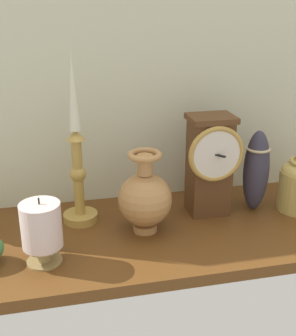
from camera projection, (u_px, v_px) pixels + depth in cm
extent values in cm
cube|color=brown|center=(151.00, 235.00, 94.46)|extent=(100.00, 36.00, 2.40)
cube|color=beige|center=(133.00, 61.00, 99.05)|extent=(120.00, 2.00, 65.00)
cube|color=#55341A|center=(209.00, 168.00, 98.36)|extent=(8.68, 7.09, 21.19)
cube|color=#55341A|center=(211.00, 118.00, 94.30)|extent=(9.72, 7.94, 1.20)
torus|color=#BF9142|center=(216.00, 154.00, 93.14)|extent=(12.22, 1.11, 12.22)
cylinder|color=silver|center=(217.00, 154.00, 93.05)|extent=(10.22, 0.40, 10.22)
cube|color=black|center=(217.00, 155.00, 92.78)|extent=(2.82, 3.46, 0.30)
cylinder|color=#BA9443|center=(81.00, 217.00, 97.45)|extent=(7.44, 7.44, 1.80)
cylinder|color=#BA9443|center=(78.00, 178.00, 94.09)|extent=(2.14, 2.14, 16.76)
sphere|color=#BA9443|center=(78.00, 174.00, 93.78)|extent=(3.42, 3.42, 3.42)
cone|color=#BA9443|center=(76.00, 135.00, 90.68)|extent=(3.85, 3.85, 2.00)
cone|color=silver|center=(73.00, 91.00, 87.40)|extent=(2.36, 2.36, 16.13)
cylinder|color=#B9834B|center=(145.00, 226.00, 93.81)|extent=(5.00, 5.00, 1.60)
sphere|color=#B9834B|center=(145.00, 199.00, 91.50)|extent=(11.11, 11.11, 11.11)
cylinder|color=#B9834B|center=(144.00, 164.00, 88.75)|extent=(3.11, 3.11, 4.09)
torus|color=#B9834B|center=(144.00, 154.00, 88.01)|extent=(6.85, 6.85, 1.23)
cylinder|color=#A18752|center=(44.00, 255.00, 82.24)|extent=(2.60, 2.60, 3.01)
cylinder|color=#A18752|center=(45.00, 260.00, 82.64)|extent=(6.50, 6.50, 0.80)
cylinder|color=#A18752|center=(43.00, 248.00, 81.70)|extent=(5.85, 5.85, 0.60)
cylinder|color=silver|center=(41.00, 225.00, 80.03)|extent=(7.36, 7.36, 8.41)
cylinder|color=black|center=(39.00, 201.00, 78.28)|extent=(0.30, 0.30, 1.20)
ellipsoid|color=#363243|center=(256.00, 171.00, 99.95)|extent=(5.71, 5.71, 18.74)
torus|color=#CCB78C|center=(258.00, 149.00, 98.04)|extent=(5.46, 5.46, 0.60)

